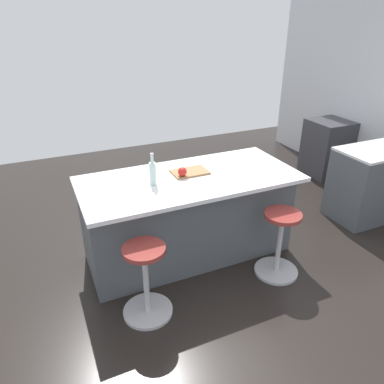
# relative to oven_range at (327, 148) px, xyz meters

# --- Properties ---
(ground_plane) EXTENTS (7.70, 7.70, 0.00)m
(ground_plane) POSITION_rel_oven_range_xyz_m (2.58, 1.26, -0.44)
(ground_plane) COLOR black
(oven_range) EXTENTS (0.60, 0.61, 0.88)m
(oven_range) POSITION_rel_oven_range_xyz_m (0.00, 0.00, 0.00)
(oven_range) COLOR #38383D
(oven_range) RESTS_ON ground_plane
(kitchen_island) EXTENTS (2.17, 1.00, 0.94)m
(kitchen_island) POSITION_rel_oven_range_xyz_m (2.93, 1.13, 0.03)
(kitchen_island) COLOR #4C5156
(kitchen_island) RESTS_ON ground_plane
(stool_by_window) EXTENTS (0.44, 0.44, 0.69)m
(stool_by_window) POSITION_rel_oven_range_xyz_m (2.25, 1.81, -0.12)
(stool_by_window) COLOR #B7B7BC
(stool_by_window) RESTS_ON ground_plane
(stool_middle) EXTENTS (0.44, 0.44, 0.69)m
(stool_middle) POSITION_rel_oven_range_xyz_m (3.62, 1.81, -0.12)
(stool_middle) COLOR #B7B7BC
(stool_middle) RESTS_ON ground_plane
(cutting_board) EXTENTS (0.36, 0.24, 0.02)m
(cutting_board) POSITION_rel_oven_range_xyz_m (2.89, 1.08, 0.50)
(cutting_board) COLOR olive
(cutting_board) RESTS_ON kitchen_island
(apple_red) EXTENTS (0.09, 0.09, 0.09)m
(apple_red) POSITION_rel_oven_range_xyz_m (3.00, 1.16, 0.56)
(apple_red) COLOR red
(apple_red) RESTS_ON cutting_board
(water_bottle) EXTENTS (0.06, 0.06, 0.31)m
(water_bottle) POSITION_rel_oven_range_xyz_m (3.32, 1.19, 0.62)
(water_bottle) COLOR silver
(water_bottle) RESTS_ON kitchen_island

